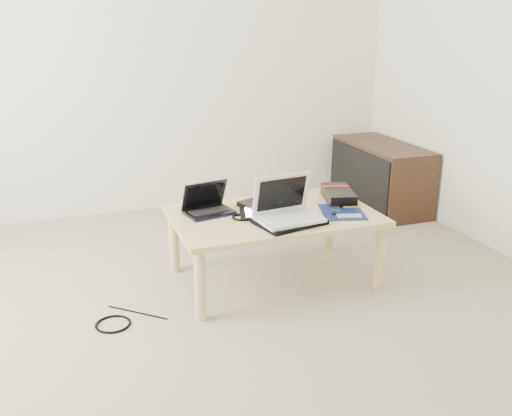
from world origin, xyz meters
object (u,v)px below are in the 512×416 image
object	(u,v)px
white_laptop	(287,210)
gpu_box	(338,195)
netbook	(208,207)
coffee_table	(274,222)
media_cabinet	(380,176)

from	to	relation	value
white_laptop	gpu_box	xyz separation A→B (m)	(0.43, 0.25, -0.03)
white_laptop	netbook	bearing A→B (deg)	140.96
white_laptop	gpu_box	distance (m)	0.50
netbook	white_laptop	size ratio (longest dim) A/B	0.82
coffee_table	media_cabinet	bearing A→B (deg)	37.20
white_laptop	gpu_box	size ratio (longest dim) A/B	1.03
media_cabinet	netbook	distance (m)	1.82
media_cabinet	netbook	size ratio (longest dim) A/B	3.17
white_laptop	gpu_box	bearing A→B (deg)	29.73
media_cabinet	gpu_box	world-z (taller)	media_cabinet
media_cabinet	gpu_box	xyz separation A→B (m)	(-0.83, -0.87, 0.18)
coffee_table	gpu_box	xyz separation A→B (m)	(0.44, 0.09, 0.08)
media_cabinet	white_laptop	distance (m)	1.70
netbook	gpu_box	size ratio (longest dim) A/B	0.84
media_cabinet	gpu_box	distance (m)	1.21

